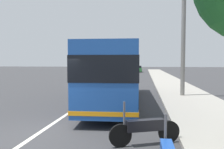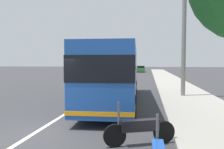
{
  "view_description": "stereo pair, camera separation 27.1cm",
  "coord_description": "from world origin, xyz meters",
  "px_view_note": "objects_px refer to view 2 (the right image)",
  "views": [
    {
      "loc": [
        -6.82,
        -3.5,
        2.38
      ],
      "look_at": [
        7.84,
        -1.39,
        1.57
      ],
      "focal_mm": 36.34,
      "sensor_mm": 36.0,
      "label": 1
    },
    {
      "loc": [
        -6.78,
        -3.76,
        2.38
      ],
      "look_at": [
        7.84,
        -1.39,
        1.57
      ],
      "focal_mm": 36.34,
      "sensor_mm": 36.0,
      "label": 2
    }
  ],
  "objects_px": {
    "coach_bus": "(115,72)",
    "motorcycle_nearest_curb": "(140,129)",
    "car_far_distant": "(141,69)",
    "utility_pole": "(184,35)",
    "car_oncoming": "(106,74)",
    "car_behind_bus": "(119,71)"
  },
  "relations": [
    {
      "from": "coach_bus",
      "to": "car_oncoming",
      "type": "xyz_separation_m",
      "value": [
        18.43,
        4.05,
        -1.05
      ]
    },
    {
      "from": "car_oncoming",
      "to": "car_behind_bus",
      "type": "relative_size",
      "value": 0.94
    },
    {
      "from": "car_far_distant",
      "to": "utility_pole",
      "type": "xyz_separation_m",
      "value": [
        -39.04,
        -4.18,
        3.45
      ]
    },
    {
      "from": "utility_pole",
      "to": "coach_bus",
      "type": "bearing_deg",
      "value": 120.43
    },
    {
      "from": "coach_bus",
      "to": "motorcycle_nearest_curb",
      "type": "xyz_separation_m",
      "value": [
        -6.85,
        -1.71,
        -1.32
      ]
    },
    {
      "from": "car_behind_bus",
      "to": "utility_pole",
      "type": "height_order",
      "value": "utility_pole"
    },
    {
      "from": "motorcycle_nearest_curb",
      "to": "car_oncoming",
      "type": "xyz_separation_m",
      "value": [
        25.29,
        5.76,
        0.27
      ]
    },
    {
      "from": "car_behind_bus",
      "to": "utility_pole",
      "type": "xyz_separation_m",
      "value": [
        -27.53,
        -7.92,
        3.44
      ]
    },
    {
      "from": "car_behind_bus",
      "to": "utility_pole",
      "type": "distance_m",
      "value": 28.85
    },
    {
      "from": "car_far_distant",
      "to": "utility_pole",
      "type": "relative_size",
      "value": 0.54
    },
    {
      "from": "coach_bus",
      "to": "motorcycle_nearest_curb",
      "type": "bearing_deg",
      "value": -168.8
    },
    {
      "from": "car_behind_bus",
      "to": "utility_pole",
      "type": "bearing_deg",
      "value": 13.59
    },
    {
      "from": "car_oncoming",
      "to": "utility_pole",
      "type": "xyz_separation_m",
      "value": [
        -15.94,
        -8.3,
        3.43
      ]
    },
    {
      "from": "car_far_distant",
      "to": "car_oncoming",
      "type": "bearing_deg",
      "value": 167.51
    },
    {
      "from": "car_far_distant",
      "to": "car_behind_bus",
      "type": "bearing_deg",
      "value": 159.62
    },
    {
      "from": "car_far_distant",
      "to": "motorcycle_nearest_curb",
      "type": "bearing_deg",
      "value": 179.58
    },
    {
      "from": "car_oncoming",
      "to": "car_behind_bus",
      "type": "bearing_deg",
      "value": 179.01
    },
    {
      "from": "car_oncoming",
      "to": "car_behind_bus",
      "type": "height_order",
      "value": "car_oncoming"
    },
    {
      "from": "coach_bus",
      "to": "utility_pole",
      "type": "height_order",
      "value": "utility_pole"
    },
    {
      "from": "coach_bus",
      "to": "motorcycle_nearest_curb",
      "type": "height_order",
      "value": "coach_bus"
    },
    {
      "from": "motorcycle_nearest_curb",
      "to": "car_behind_bus",
      "type": "height_order",
      "value": "car_behind_bus"
    },
    {
      "from": "coach_bus",
      "to": "car_behind_bus",
      "type": "distance_m",
      "value": 30.27
    }
  ]
}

